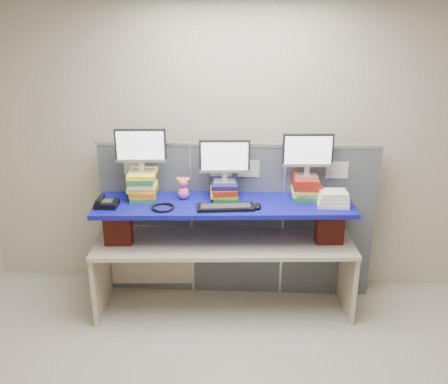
# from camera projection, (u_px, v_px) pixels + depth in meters

# --- Properties ---
(room) EXTENTS (5.00, 4.00, 2.80)m
(room) POSITION_uv_depth(u_px,v_px,m) (230.00, 247.00, 2.88)
(room) COLOR #BCB19A
(room) RESTS_ON ground
(cubicle_partition) EXTENTS (2.60, 0.06, 1.53)m
(cubicle_partition) POSITION_uv_depth(u_px,v_px,m) (237.00, 220.00, 4.76)
(cubicle_partition) COLOR #474C54
(cubicle_partition) RESTS_ON ground
(desk) EXTENTS (2.36, 0.82, 0.71)m
(desk) POSITION_uv_depth(u_px,v_px,m) (224.00, 254.00, 4.56)
(desk) COLOR #C1AD93
(desk) RESTS_ON ground
(brick_pier_left) EXTENTS (0.25, 0.14, 0.32)m
(brick_pier_left) POSITION_uv_depth(u_px,v_px,m) (118.00, 227.00, 4.39)
(brick_pier_left) COLOR maroon
(brick_pier_left) RESTS_ON desk
(brick_pier_right) EXTENTS (0.25, 0.14, 0.32)m
(brick_pier_right) POSITION_uv_depth(u_px,v_px,m) (330.00, 226.00, 4.41)
(brick_pier_right) COLOR maroon
(brick_pier_right) RESTS_ON desk
(blue_board) EXTENTS (2.29, 0.70, 0.04)m
(blue_board) POSITION_uv_depth(u_px,v_px,m) (224.00, 205.00, 4.38)
(blue_board) COLOR #0F0A82
(blue_board) RESTS_ON brick_pier_left
(book_stack_left) EXTENTS (0.27, 0.31, 0.25)m
(book_stack_left) POSITION_uv_depth(u_px,v_px,m) (143.00, 185.00, 4.44)
(book_stack_left) COLOR #207B33
(book_stack_left) RESTS_ON blue_board
(book_stack_center) EXTENTS (0.27, 0.31, 0.15)m
(book_stack_center) POSITION_uv_depth(u_px,v_px,m) (225.00, 190.00, 4.46)
(book_stack_center) COLOR #207B33
(book_stack_center) RESTS_ON blue_board
(book_stack_right) EXTENTS (0.26, 0.32, 0.20)m
(book_stack_right) POSITION_uv_depth(u_px,v_px,m) (306.00, 187.00, 4.46)
(book_stack_right) COLOR #207B33
(book_stack_right) RESTS_ON blue_board
(monitor_left) EXTENTS (0.44, 0.14, 0.38)m
(monitor_left) POSITION_uv_depth(u_px,v_px,m) (141.00, 148.00, 4.31)
(monitor_left) COLOR #ABACB0
(monitor_left) RESTS_ON book_stack_left
(monitor_center) EXTENTS (0.44, 0.14, 0.38)m
(monitor_center) POSITION_uv_depth(u_px,v_px,m) (225.00, 159.00, 4.35)
(monitor_center) COLOR #ABACB0
(monitor_center) RESTS_ON book_stack_center
(monitor_right) EXTENTS (0.44, 0.14, 0.38)m
(monitor_right) POSITION_uv_depth(u_px,v_px,m) (308.00, 153.00, 4.34)
(monitor_right) COLOR #ABACB0
(monitor_right) RESTS_ON book_stack_right
(keyboard) EXTENTS (0.50, 0.22, 0.03)m
(keyboard) POSITION_uv_depth(u_px,v_px,m) (226.00, 207.00, 4.24)
(keyboard) COLOR black
(keyboard) RESTS_ON blue_board
(mouse) EXTENTS (0.11, 0.13, 0.04)m
(mouse) POSITION_uv_depth(u_px,v_px,m) (257.00, 206.00, 4.25)
(mouse) COLOR black
(mouse) RESTS_ON blue_board
(desk_phone) EXTENTS (0.19, 0.17, 0.08)m
(desk_phone) POSITION_uv_depth(u_px,v_px,m) (106.00, 203.00, 4.28)
(desk_phone) COLOR black
(desk_phone) RESTS_ON blue_board
(headset) EXTENTS (0.24, 0.24, 0.02)m
(headset) POSITION_uv_depth(u_px,v_px,m) (163.00, 207.00, 4.25)
(headset) COLOR black
(headset) RESTS_ON blue_board
(plush_toy) EXTENTS (0.12, 0.09, 0.21)m
(plush_toy) POSITION_uv_depth(u_px,v_px,m) (183.00, 188.00, 4.42)
(plush_toy) COLOR pink
(plush_toy) RESTS_ON blue_board
(binder_stack) EXTENTS (0.27, 0.21, 0.13)m
(binder_stack) POSITION_uv_depth(u_px,v_px,m) (333.00, 199.00, 4.30)
(binder_stack) COLOR silver
(binder_stack) RESTS_ON blue_board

